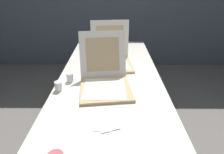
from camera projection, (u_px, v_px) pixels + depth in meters
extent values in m
cube|color=silver|center=(110.00, 77.00, 1.73)|extent=(0.88, 2.08, 0.03)
cylinder|color=gray|center=(85.00, 70.00, 2.77)|extent=(0.04, 0.04, 0.73)
cylinder|color=gray|center=(137.00, 70.00, 2.76)|extent=(0.04, 0.04, 0.73)
cube|color=tan|center=(106.00, 89.00, 1.48)|extent=(0.43, 0.43, 0.02)
cube|color=silver|center=(104.00, 88.00, 1.47)|extent=(0.32, 0.32, 0.00)
cube|color=white|center=(103.00, 54.00, 1.61)|extent=(0.39, 0.17, 0.37)
cube|color=tan|center=(103.00, 55.00, 1.61)|extent=(0.28, 0.12, 0.26)
cube|color=tan|center=(112.00, 65.00, 1.90)|extent=(0.42, 0.42, 0.02)
cube|color=silver|center=(112.00, 64.00, 1.89)|extent=(0.36, 0.36, 0.00)
cube|color=white|center=(110.00, 39.00, 1.98)|extent=(0.38, 0.05, 0.38)
cube|color=tan|center=(110.00, 40.00, 1.97)|extent=(0.27, 0.04, 0.28)
cylinder|color=white|center=(70.00, 77.00, 1.60)|extent=(0.06, 0.06, 0.07)
cylinder|color=white|center=(58.00, 86.00, 1.47)|extent=(0.06, 0.06, 0.07)
cube|color=white|center=(103.00, 125.00, 1.13)|extent=(0.13, 0.13, 0.00)
cube|color=white|center=(107.00, 124.00, 1.13)|extent=(0.15, 0.15, 0.00)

